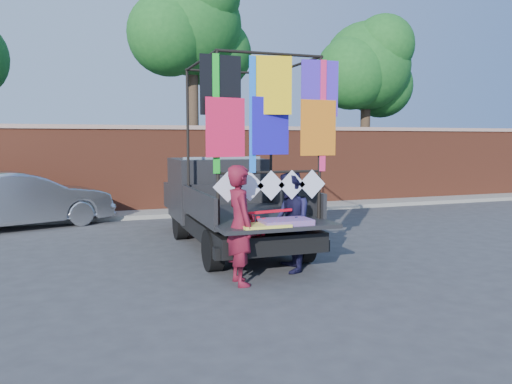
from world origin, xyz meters
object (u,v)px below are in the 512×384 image
object	(u,v)px
woman	(240,225)
man	(290,222)
sedan	(23,200)
pickup_truck	(224,201)

from	to	relation	value
woman	man	world-z (taller)	woman
sedan	man	size ratio (longest dim) A/B	2.53
woman	man	xyz separation A→B (m)	(0.99, 0.41, -0.07)
man	pickup_truck	bearing A→B (deg)	-159.94
pickup_truck	sedan	world-z (taller)	pickup_truck
woman	man	bearing A→B (deg)	-68.01
pickup_truck	woman	distance (m)	3.16
sedan	woman	distance (m)	7.37
pickup_truck	woman	size ratio (longest dim) A/B	3.11
man	sedan	bearing A→B (deg)	-130.31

